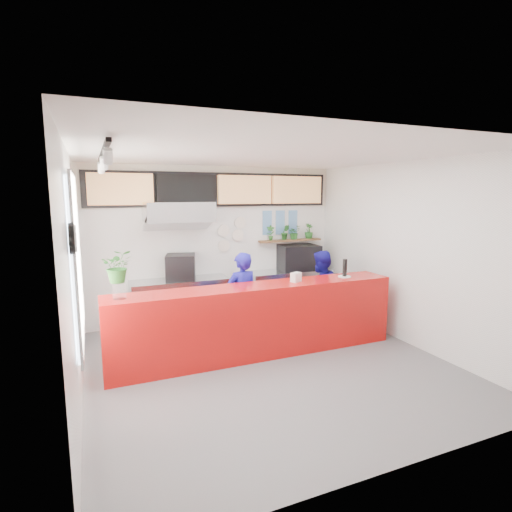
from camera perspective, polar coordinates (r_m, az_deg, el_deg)
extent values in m
plane|color=slate|center=(6.05, 1.76, -15.20)|extent=(5.00, 5.00, 0.00)
plane|color=silver|center=(5.55, 1.91, 14.36)|extent=(5.00, 5.00, 0.00)
plane|color=white|center=(7.93, -5.73, 1.80)|extent=(5.00, 0.00, 5.00)
plane|color=white|center=(5.12, -24.56, -2.85)|extent=(0.00, 5.00, 5.00)
plane|color=white|center=(7.02, 20.72, 0.36)|extent=(0.00, 5.00, 5.00)
cube|color=#B30F0C|center=(6.20, 0.23, -9.17)|extent=(4.50, 0.60, 1.10)
cube|color=beige|center=(7.86, -5.83, 9.78)|extent=(5.00, 0.02, 0.80)
cube|color=#B2B5BA|center=(7.65, -10.71, -6.60)|extent=(1.80, 0.60, 0.90)
cube|color=black|center=(7.50, -10.71, -1.55)|extent=(0.64, 0.64, 0.47)
cube|color=#B2B5BA|center=(7.34, -11.01, 6.21)|extent=(1.20, 0.70, 0.35)
cube|color=#B2B5BA|center=(7.35, -10.96, 4.66)|extent=(1.20, 0.69, 0.31)
cube|color=#B2B5BA|center=(8.41, 4.84, -5.06)|extent=(1.80, 0.60, 0.90)
cube|color=black|center=(8.36, 6.12, -0.20)|extent=(0.86, 0.66, 0.52)
cube|color=#AEB0B6|center=(8.33, 6.14, 1.28)|extent=(0.69, 0.58, 0.05)
cube|color=brown|center=(8.44, 4.91, 2.24)|extent=(1.40, 0.18, 0.04)
cube|color=tan|center=(7.42, -18.76, 9.03)|extent=(1.10, 0.10, 0.55)
cube|color=black|center=(7.60, -9.89, 9.35)|extent=(1.10, 0.10, 0.55)
cube|color=tan|center=(7.94, -1.60, 9.45)|extent=(1.10, 0.10, 0.55)
cube|color=tan|center=(8.43, 5.86, 9.37)|extent=(1.10, 0.10, 0.55)
cube|color=black|center=(7.83, -5.76, 9.42)|extent=(4.80, 0.04, 0.65)
cube|color=silver|center=(5.38, -24.30, -0.13)|extent=(0.04, 2.20, 1.90)
cube|color=#B2B5BA|center=(5.38, -24.08, -0.12)|extent=(0.03, 2.30, 2.00)
cylinder|color=black|center=(4.14, -24.81, 2.26)|extent=(0.05, 0.30, 0.30)
cylinder|color=white|center=(4.14, -24.39, 2.29)|extent=(0.02, 0.26, 0.26)
cube|color=black|center=(5.05, -20.97, 13.66)|extent=(0.05, 2.40, 0.04)
cylinder|color=silver|center=(7.92, -4.66, 3.63)|extent=(0.24, 0.03, 0.24)
cylinder|color=silver|center=(8.03, -2.61, 3.00)|extent=(0.24, 0.03, 0.24)
cylinder|color=silver|center=(7.95, -4.63, 1.47)|extent=(0.24, 0.03, 0.24)
cylinder|color=silver|center=(8.02, -2.29, 4.79)|extent=(0.24, 0.03, 0.24)
cube|color=#598CBF|center=(8.25, 1.61, 5.60)|extent=(0.20, 0.02, 0.25)
cube|color=#598CBF|center=(8.38, 3.48, 5.64)|extent=(0.20, 0.02, 0.25)
cube|color=#598CBF|center=(8.52, 5.30, 5.67)|extent=(0.20, 0.02, 0.25)
cube|color=#598CBF|center=(8.27, 1.60, 3.88)|extent=(0.20, 0.02, 0.25)
cube|color=#598CBF|center=(8.40, 3.47, 3.94)|extent=(0.20, 0.02, 0.25)
cube|color=#598CBF|center=(8.54, 5.28, 4.00)|extent=(0.20, 0.02, 0.25)
imported|color=navy|center=(6.55, -2.05, -6.17)|extent=(0.61, 0.45, 1.54)
imported|color=navy|center=(7.27, 9.16, -5.03)|extent=(0.90, 0.86, 1.47)
imported|color=#256322|center=(8.22, 2.10, 3.33)|extent=(0.20, 0.17, 0.31)
imported|color=#256322|center=(8.37, 4.20, 3.41)|extent=(0.21, 0.19, 0.31)
imported|color=#256322|center=(8.47, 5.47, 3.39)|extent=(0.32, 0.29, 0.29)
imported|color=#256322|center=(8.64, 7.56, 3.56)|extent=(0.21, 0.20, 0.32)
cylinder|color=silver|center=(5.56, -18.93, -4.74)|extent=(0.18, 0.18, 0.21)
imported|color=#256322|center=(5.49, -19.10, -1.38)|extent=(0.41, 0.37, 0.44)
cube|color=white|center=(6.31, 5.72, -3.03)|extent=(0.19, 0.16, 0.14)
cylinder|color=white|center=(6.80, 12.52, -2.88)|extent=(0.24, 0.24, 0.02)
cylinder|color=black|center=(6.78, 12.57, -1.64)|extent=(0.09, 0.09, 0.29)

